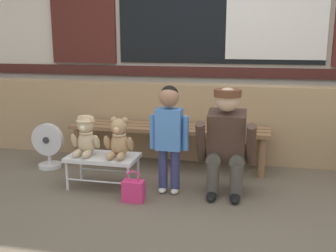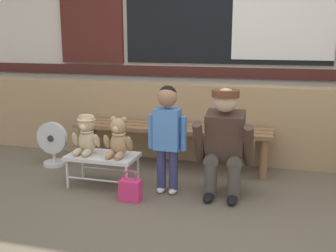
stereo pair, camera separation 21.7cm
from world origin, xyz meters
name	(u,v)px [view 2 (the right image)]	position (x,y,z in m)	size (l,w,h in m)	color
ground_plane	(187,211)	(0.00, 0.00, 0.00)	(60.00, 60.00, 0.00)	brown
brick_low_wall	(217,123)	(0.00, 1.43, 0.42)	(7.45, 0.25, 0.85)	tan
wooden_bench_long	(171,132)	(-0.43, 1.06, 0.37)	(2.10, 0.40, 0.44)	#8E6642
small_display_bench	(103,158)	(-0.88, 0.34, 0.27)	(0.64, 0.36, 0.30)	silver
teddy_bear_with_hat	(86,135)	(-1.04, 0.34, 0.47)	(0.28, 0.27, 0.36)	#CCB289
teddy_bear_plain	(118,138)	(-0.72, 0.34, 0.46)	(0.28, 0.26, 0.36)	tan
child_standing	(167,128)	(-0.26, 0.34, 0.59)	(0.35, 0.18, 0.96)	navy
adult_crouching	(226,142)	(0.24, 0.42, 0.48)	(0.50, 0.49, 0.95)	#4C473D
handbag_on_ground	(130,190)	(-0.51, 0.08, 0.10)	(0.18, 0.11, 0.27)	#E53370
floor_fan	(53,144)	(-1.65, 0.74, 0.24)	(0.34, 0.24, 0.48)	silver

